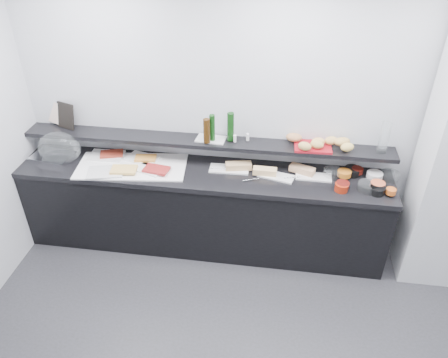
# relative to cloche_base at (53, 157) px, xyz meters

# --- Properties ---
(back_wall) EXTENTS (5.00, 0.02, 2.70)m
(back_wall) POSITION_rel_cloche_base_xyz_m (2.24, 0.28, 0.43)
(back_wall) COLOR silver
(back_wall) RESTS_ON ground
(ceiling) EXTENTS (5.00, 5.00, 0.00)m
(ceiling) POSITION_rel_cloche_base_xyz_m (2.24, -1.72, 1.78)
(ceiling) COLOR white
(ceiling) RESTS_ON back_wall
(buffet_cabinet) EXTENTS (3.60, 0.60, 0.85)m
(buffet_cabinet) POSITION_rel_cloche_base_xyz_m (1.54, -0.02, -0.50)
(buffet_cabinet) COLOR black
(buffet_cabinet) RESTS_ON ground
(counter_top) EXTENTS (3.62, 0.62, 0.05)m
(counter_top) POSITION_rel_cloche_base_xyz_m (1.54, -0.02, -0.05)
(counter_top) COLOR black
(counter_top) RESTS_ON buffet_cabinet
(wall_shelf) EXTENTS (3.60, 0.25, 0.04)m
(wall_shelf) POSITION_rel_cloche_base_xyz_m (1.54, 0.16, 0.21)
(wall_shelf) COLOR black
(wall_shelf) RESTS_ON back_wall
(cloche_base) EXTENTS (0.44, 0.33, 0.04)m
(cloche_base) POSITION_rel_cloche_base_xyz_m (0.00, 0.00, 0.00)
(cloche_base) COLOR silver
(cloche_base) RESTS_ON counter_top
(cloche_dome) EXTENTS (0.45, 0.32, 0.34)m
(cloche_dome) POSITION_rel_cloche_base_xyz_m (0.09, 0.00, 0.11)
(cloche_dome) COLOR white
(cloche_dome) RESTS_ON cloche_base
(linen_runner) EXTENTS (1.10, 0.61, 0.01)m
(linen_runner) POSITION_rel_cloche_base_xyz_m (0.84, -0.04, -0.01)
(linen_runner) COLOR white
(linen_runner) RESTS_ON counter_top
(platter_meat_a) EXTENTS (0.35, 0.24, 0.01)m
(platter_meat_a) POSITION_rel_cloche_base_xyz_m (0.53, 0.10, 0.00)
(platter_meat_a) COLOR white
(platter_meat_a) RESTS_ON linen_runner
(food_meat_a) EXTENTS (0.26, 0.20, 0.02)m
(food_meat_a) POSITION_rel_cloche_base_xyz_m (0.58, 0.11, 0.02)
(food_meat_a) COLOR maroon
(food_meat_a) RESTS_ON platter_meat_a
(platter_salmon) EXTENTS (0.35, 0.28, 0.01)m
(platter_salmon) POSITION_rel_cloche_base_xyz_m (0.90, 0.10, 0.00)
(platter_salmon) COLOR white
(platter_salmon) RESTS_ON linen_runner
(food_salmon) EXTENTS (0.22, 0.16, 0.02)m
(food_salmon) POSITION_rel_cloche_base_xyz_m (0.95, 0.08, 0.02)
(food_salmon) COLOR orange
(food_salmon) RESTS_ON platter_salmon
(platter_cheese) EXTENTS (0.38, 0.30, 0.01)m
(platter_cheese) POSITION_rel_cloche_base_xyz_m (0.63, -0.20, 0.00)
(platter_cheese) COLOR silver
(platter_cheese) RESTS_ON linen_runner
(food_cheese) EXTENTS (0.26, 0.18, 0.02)m
(food_cheese) POSITION_rel_cloche_base_xyz_m (0.80, -0.16, 0.02)
(food_cheese) COLOR #E9B95A
(food_cheese) RESTS_ON platter_cheese
(platter_meat_b) EXTENTS (0.30, 0.25, 0.01)m
(platter_meat_b) POSITION_rel_cloche_base_xyz_m (1.04, -0.09, 0.00)
(platter_meat_b) COLOR white
(platter_meat_b) RESTS_ON linen_runner
(food_meat_b) EXTENTS (0.26, 0.19, 0.02)m
(food_meat_b) POSITION_rel_cloche_base_xyz_m (1.11, -0.11, 0.02)
(food_meat_b) COLOR maroon
(food_meat_b) RESTS_ON platter_meat_b
(sandwich_plate_left) EXTENTS (0.38, 0.17, 0.01)m
(sandwich_plate_left) POSITION_rel_cloche_base_xyz_m (1.79, 0.05, -0.01)
(sandwich_plate_left) COLOR white
(sandwich_plate_left) RESTS_ON counter_top
(sandwich_food_left) EXTENTS (0.26, 0.14, 0.06)m
(sandwich_food_left) POSITION_rel_cloche_base_xyz_m (1.88, 0.06, 0.02)
(sandwich_food_left) COLOR tan
(sandwich_food_left) RESTS_ON sandwich_plate_left
(tongs_left) EXTENTS (0.16, 0.04, 0.01)m
(tongs_left) POSITION_rel_cloche_base_xyz_m (1.69, 0.03, -0.00)
(tongs_left) COLOR silver
(tongs_left) RESTS_ON sandwich_plate_left
(sandwich_plate_mid) EXTENTS (0.36, 0.22, 0.01)m
(sandwich_plate_mid) POSITION_rel_cloche_base_xyz_m (2.25, -0.01, -0.01)
(sandwich_plate_mid) COLOR white
(sandwich_plate_mid) RESTS_ON counter_top
(sandwich_food_mid) EXTENTS (0.22, 0.09, 0.06)m
(sandwich_food_mid) POSITION_rel_cloche_base_xyz_m (2.14, -0.00, 0.02)
(sandwich_food_mid) COLOR #E6B878
(sandwich_food_mid) RESTS_ON sandwich_plate_mid
(tongs_mid) EXTENTS (0.15, 0.07, 0.01)m
(tongs_mid) POSITION_rel_cloche_base_xyz_m (2.02, -0.12, -0.00)
(tongs_mid) COLOR #B5B9BD
(tongs_mid) RESTS_ON sandwich_plate_mid
(sandwich_plate_right) EXTENTS (0.34, 0.15, 0.01)m
(sandwich_plate_right) POSITION_rel_cloche_base_xyz_m (2.60, 0.03, -0.01)
(sandwich_plate_right) COLOR silver
(sandwich_plate_right) RESTS_ON counter_top
(sandwich_food_right) EXTENTS (0.25, 0.17, 0.06)m
(sandwich_food_right) POSITION_rel_cloche_base_xyz_m (2.49, 0.08, 0.02)
(sandwich_food_right) COLOR tan
(sandwich_food_right) RESTS_ON sandwich_plate_right
(tongs_right) EXTENTS (0.15, 0.05, 0.01)m
(tongs_right) POSITION_rel_cloche_base_xyz_m (2.40, -0.03, -0.00)
(tongs_right) COLOR silver
(tongs_right) RESTS_ON sandwich_plate_right
(bowl_glass_fruit) EXTENTS (0.22, 0.22, 0.07)m
(bowl_glass_fruit) POSITION_rel_cloche_base_xyz_m (2.77, 0.08, 0.02)
(bowl_glass_fruit) COLOR white
(bowl_glass_fruit) RESTS_ON counter_top
(fill_glass_fruit) EXTENTS (0.16, 0.16, 0.05)m
(fill_glass_fruit) POSITION_rel_cloche_base_xyz_m (2.88, 0.07, 0.03)
(fill_glass_fruit) COLOR orange
(fill_glass_fruit) RESTS_ON bowl_glass_fruit
(bowl_black_jam) EXTENTS (0.17, 0.17, 0.07)m
(bowl_black_jam) POSITION_rel_cloche_base_xyz_m (2.96, 0.14, 0.02)
(bowl_black_jam) COLOR black
(bowl_black_jam) RESTS_ON counter_top
(fill_black_jam) EXTENTS (0.11, 0.11, 0.05)m
(fill_black_jam) POSITION_rel_cloche_base_xyz_m (3.00, 0.14, 0.03)
(fill_black_jam) COLOR #52120B
(fill_black_jam) RESTS_ON bowl_black_jam
(bowl_glass_cream) EXTENTS (0.18, 0.18, 0.07)m
(bowl_glass_cream) POSITION_rel_cloche_base_xyz_m (3.30, 0.11, 0.02)
(bowl_glass_cream) COLOR white
(bowl_glass_cream) RESTS_ON counter_top
(fill_glass_cream) EXTENTS (0.16, 0.16, 0.05)m
(fill_glass_cream) POSITION_rel_cloche_base_xyz_m (3.16, 0.08, 0.03)
(fill_glass_cream) COLOR silver
(fill_glass_cream) RESTS_ON bowl_glass_cream
(bowl_red_jam) EXTENTS (0.14, 0.14, 0.07)m
(bowl_red_jam) POSITION_rel_cloche_base_xyz_m (2.84, -0.15, 0.02)
(bowl_red_jam) COLOR maroon
(bowl_red_jam) RESTS_ON counter_top
(fill_red_jam) EXTENTS (0.13, 0.13, 0.05)m
(fill_red_jam) POSITION_rel_cloche_base_xyz_m (2.85, -0.13, 0.03)
(fill_red_jam) COLOR #52100B
(fill_red_jam) RESTS_ON bowl_red_jam
(bowl_glass_salmon) EXTENTS (0.23, 0.23, 0.07)m
(bowl_glass_salmon) POSITION_rel_cloche_base_xyz_m (3.07, -0.11, 0.02)
(bowl_glass_salmon) COLOR white
(bowl_glass_salmon) RESTS_ON counter_top
(fill_glass_salmon) EXTENTS (0.15, 0.15, 0.05)m
(fill_glass_salmon) POSITION_rel_cloche_base_xyz_m (3.16, -0.09, 0.03)
(fill_glass_salmon) COLOR #D35933
(fill_glass_salmon) RESTS_ON bowl_glass_salmon
(bowl_black_fruit) EXTENTS (0.15, 0.15, 0.07)m
(bowl_black_fruit) POSITION_rel_cloche_base_xyz_m (3.15, -0.16, 0.02)
(bowl_black_fruit) COLOR black
(bowl_black_fruit) RESTS_ON counter_top
(fill_black_fruit) EXTENTS (0.10, 0.10, 0.05)m
(fill_black_fruit) POSITION_rel_cloche_base_xyz_m (3.26, -0.17, 0.03)
(fill_black_fruit) COLOR #C8561B
(fill_black_fruit) RESTS_ON bowl_black_fruit
(framed_print) EXTENTS (0.22, 0.14, 0.26)m
(framed_print) POSITION_rel_cloche_base_xyz_m (0.11, 0.22, 0.36)
(framed_print) COLOR black
(framed_print) RESTS_ON wall_shelf
(print_art) EXTENTS (0.17, 0.11, 0.22)m
(print_art) POSITION_rel_cloche_base_xyz_m (-0.05, 0.27, 0.36)
(print_art) COLOR beige
(print_art) RESTS_ON framed_print
(condiment_tray) EXTENTS (0.29, 0.20, 0.01)m
(condiment_tray) POSITION_rel_cloche_base_xyz_m (1.59, 0.17, 0.24)
(condiment_tray) COLOR silver
(condiment_tray) RESTS_ON wall_shelf
(bottle_green_a) EXTENTS (0.05, 0.05, 0.26)m
(bottle_green_a) POSITION_rel_cloche_base_xyz_m (1.61, 0.15, 0.37)
(bottle_green_a) COLOR #0F370F
(bottle_green_a) RESTS_ON condiment_tray
(bottle_brown) EXTENTS (0.08, 0.08, 0.24)m
(bottle_brown) POSITION_rel_cloche_base_xyz_m (1.57, 0.09, 0.36)
(bottle_brown) COLOR #341F09
(bottle_brown) RESTS_ON condiment_tray
(bottle_green_b) EXTENTS (0.07, 0.07, 0.28)m
(bottle_green_b) POSITION_rel_cloche_base_xyz_m (1.78, 0.17, 0.38)
(bottle_green_b) COLOR #0E340E
(bottle_green_b) RESTS_ON condiment_tray
(bottle_hot) EXTENTS (0.05, 0.05, 0.18)m
(bottle_hot) POSITION_rel_cloche_base_xyz_m (1.80, 0.17, 0.33)
(bottle_hot) COLOR red
(bottle_hot) RESTS_ON condiment_tray
(shaker_salt) EXTENTS (0.03, 0.03, 0.07)m
(shaker_salt) POSITION_rel_cloche_base_xyz_m (1.83, 0.14, 0.28)
(shaker_salt) COLOR white
(shaker_salt) RESTS_ON condiment_tray
(shaker_pepper) EXTENTS (0.04, 0.04, 0.07)m
(shaker_pepper) POSITION_rel_cloche_base_xyz_m (1.95, 0.18, 0.28)
(shaker_pepper) COLOR silver
(shaker_pepper) RESTS_ON condiment_tray
(bread_tray) EXTENTS (0.35, 0.25, 0.02)m
(bread_tray) POSITION_rel_cloche_base_xyz_m (2.56, 0.16, 0.24)
(bread_tray) COLOR maroon
(bread_tray) RESTS_ON wall_shelf
(bread_roll_nw) EXTENTS (0.16, 0.11, 0.08)m
(bread_roll_nw) POSITION_rel_cloche_base_xyz_m (2.38, 0.22, 0.29)
(bread_roll_nw) COLOR #B37344
(bread_roll_nw) RESTS_ON bread_tray
(bread_roll_n) EXTENTS (0.14, 0.11, 0.08)m
(bread_roll_n) POSITION_rel_cloche_base_xyz_m (2.73, 0.20, 0.29)
(bread_roll_n) COLOR tan
(bread_roll_n) RESTS_ON bread_tray
(bread_roll_ne) EXTENTS (0.18, 0.14, 0.08)m
(bread_roll_ne) POSITION_rel_cloche_base_xyz_m (2.83, 0.20, 0.29)
(bread_roll_ne) COLOR tan
(bread_roll_ne) RESTS_ON bread_tray
(bread_roll_sw) EXTENTS (0.14, 0.11, 0.08)m
(bread_roll_sw) POSITION_rel_cloche_base_xyz_m (2.48, 0.06, 0.29)
(bread_roll_sw) COLOR tan
(bread_roll_sw) RESTS_ON bread_tray
(bread_roll_s) EXTENTS (0.14, 0.10, 0.08)m
(bread_roll_s) POSITION_rel_cloche_base_xyz_m (2.60, 0.11, 0.29)
(bread_roll_s) COLOR tan
(bread_roll_s) RESTS_ON bread_tray
(bread_roll_se) EXTENTS (0.15, 0.12, 0.08)m
(bread_roll_se) POSITION_rel_cloche_base_xyz_m (2.87, 0.10, 0.29)
(bread_roll_se) COLOR #D8B152
(bread_roll_se) RESTS_ON bread_tray
(bread_roll_midw) EXTENTS (0.14, 0.10, 0.08)m
(bread_roll_midw) POSITION_rel_cloche_base_xyz_m (2.61, 0.16, 0.29)
(bread_roll_midw) COLOR tan
(bread_roll_midw) RESTS_ON bread_tray
(carafe) EXTENTS (0.10, 0.10, 0.30)m
(carafe) POSITION_rel_cloche_base_xyz_m (3.18, 0.16, 0.38)
(carafe) COLOR white
(carafe) RESTS_ON wall_shelf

